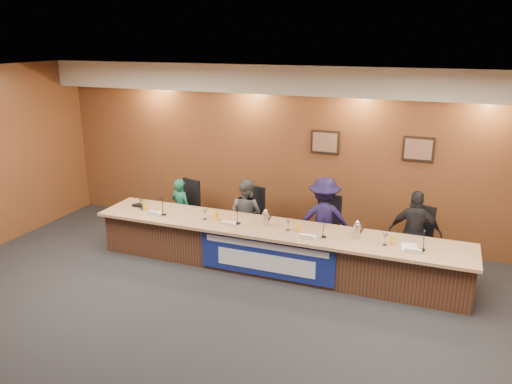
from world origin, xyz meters
The scene contains 39 objects.
floor centered at (0.00, 0.00, 0.00)m, with size 10.00×10.00×0.00m, color black.
ceiling centered at (0.00, 0.00, 3.20)m, with size 10.00×8.00×0.04m, color silver.
wall_back centered at (0.00, 4.00, 1.60)m, with size 10.00×0.04×3.20m, color brown.
soffit centered at (0.00, 3.75, 2.95)m, with size 10.00×0.50×0.50m, color beige.
dais_body centered at (0.00, 2.40, 0.35)m, with size 6.00×0.80×0.70m, color #46281A.
dais_top centered at (0.00, 2.35, 0.72)m, with size 6.10×0.95×0.05m, color #A57A56.
banner centered at (0.00, 1.99, 0.38)m, with size 2.20×0.02×0.65m, color navy.
banner_text_upper centered at (0.00, 1.97, 0.58)m, with size 2.00×0.01×0.10m, color silver.
banner_text_lower centered at (0.00, 1.97, 0.30)m, with size 1.60×0.01×0.28m, color silver.
wall_photo_left centered at (0.40, 3.97, 1.85)m, with size 0.52×0.04×0.42m, color black.
wall_photo_right centered at (2.00, 3.97, 1.85)m, with size 0.52×0.04×0.42m, color black.
panelist_a centered at (-2.08, 3.05, 0.58)m, with size 0.42×0.28×1.15m, color #13533F.
panelist_b centered at (-0.76, 3.05, 0.64)m, with size 0.62×0.48×1.28m, color #4D4D52.
panelist_c centered at (0.65, 3.05, 0.73)m, with size 0.94×0.54×1.45m, color #151036.
panelist_d centered at (2.12, 3.05, 0.70)m, with size 0.82×0.34×1.39m, color black.
office_chair_a centered at (-2.08, 3.15, 0.48)m, with size 0.48×0.48×0.08m, color black.
office_chair_b centered at (-0.76, 3.15, 0.48)m, with size 0.48×0.48×0.08m, color black.
office_chair_c centered at (0.65, 3.15, 0.48)m, with size 0.48×0.48×0.08m, color black.
office_chair_d centered at (2.12, 3.15, 0.48)m, with size 0.48×0.48×0.08m, color black.
nameplate_a centered at (-2.09, 2.13, 0.80)m, with size 0.24×0.06×0.09m, color white.
microphone_a centered at (-1.92, 2.21, 0.76)m, with size 0.07×0.07×0.02m, color black.
juice_glass_a centered at (-2.37, 2.29, 0.82)m, with size 0.06×0.06×0.15m, color #E7A60F.
water_glass_a centered at (-2.44, 2.32, 0.84)m, with size 0.08×0.08×0.18m, color silver.
nameplate_b centered at (-0.72, 2.13, 0.80)m, with size 0.24×0.06×0.09m, color white.
microphone_b centered at (-0.58, 2.29, 0.76)m, with size 0.07×0.07×0.02m, color black.
juice_glass_b centered at (-0.99, 2.30, 0.82)m, with size 0.06×0.06×0.15m, color #E7A60F.
water_glass_b centered at (-1.18, 2.28, 0.84)m, with size 0.08×0.08×0.18m, color silver.
nameplate_c centered at (0.62, 2.06, 0.80)m, with size 0.24×0.06×0.09m, color white.
microphone_c centered at (0.85, 2.23, 0.76)m, with size 0.07×0.07×0.02m, color black.
juice_glass_c centered at (0.43, 2.31, 0.82)m, with size 0.06×0.06×0.15m, color #E7A60F.
water_glass_c centered at (0.25, 2.31, 0.84)m, with size 0.08×0.08×0.18m, color silver.
nameplate_d centered at (2.15, 2.11, 0.80)m, with size 0.24×0.06×0.09m, color white.
microphone_d centered at (2.28, 2.27, 0.76)m, with size 0.07×0.07×0.02m, color black.
juice_glass_d centered at (1.86, 2.30, 0.82)m, with size 0.06×0.06×0.15m, color #E7A60F.
water_glass_d centered at (1.75, 2.26, 0.84)m, with size 0.08×0.08×0.18m, color silver.
carafe_mid centered at (-0.15, 2.38, 0.86)m, with size 0.11×0.11×0.22m, color silver.
carafe_right centered at (1.32, 2.37, 0.87)m, with size 0.11×0.11×0.23m, color silver.
speakerphone centered at (-2.55, 2.46, 0.78)m, with size 0.32×0.32×0.05m, color black.
paper_stack centered at (2.09, 2.32, 0.75)m, with size 0.22×0.30×0.01m, color white.
Camera 1 is at (2.42, -4.67, 3.67)m, focal length 35.00 mm.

